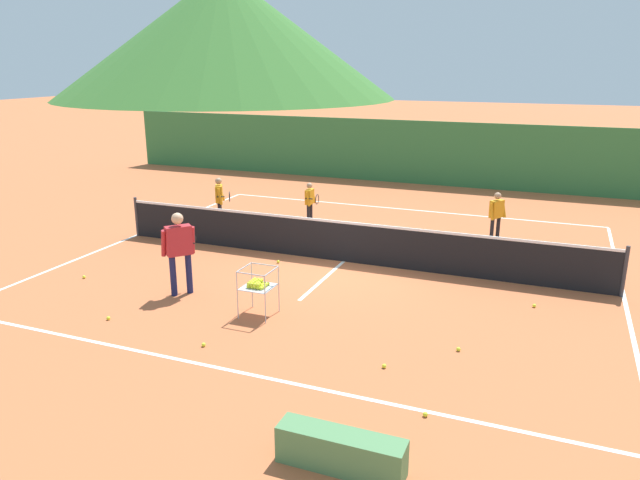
{
  "coord_description": "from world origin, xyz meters",
  "views": [
    {
      "loc": [
        4.45,
        -12.59,
        4.49
      ],
      "look_at": [
        -0.07,
        -1.31,
        0.88
      ],
      "focal_mm": 33.75,
      "sensor_mm": 36.0,
      "label": 1
    }
  ],
  "objects": [
    {
      "name": "ground_plane",
      "position": [
        0.0,
        0.0,
        0.0
      ],
      "size": [
        120.0,
        120.0,
        0.0
      ],
      "primitive_type": "plane",
      "color": "#BC6038"
    },
    {
      "name": "line_baseline_near",
      "position": [
        0.0,
        -5.52,
        0.0
      ],
      "size": [
        11.85,
        0.08,
        0.01
      ],
      "primitive_type": "cube",
      "color": "white",
      "rests_on": "ground"
    },
    {
      "name": "line_baseline_far",
      "position": [
        0.0,
        5.6,
        0.0
      ],
      "size": [
        11.85,
        0.08,
        0.01
      ],
      "primitive_type": "cube",
      "color": "white",
      "rests_on": "ground"
    },
    {
      "name": "line_sideline_west",
      "position": [
        -5.93,
        0.0,
        0.0
      ],
      "size": [
        0.08,
        11.13,
        0.01
      ],
      "primitive_type": "cube",
      "color": "white",
      "rests_on": "ground"
    },
    {
      "name": "line_sideline_east",
      "position": [
        5.93,
        0.0,
        0.0
      ],
      "size": [
        0.08,
        11.13,
        0.01
      ],
      "primitive_type": "cube",
      "color": "white",
      "rests_on": "ground"
    },
    {
      "name": "line_service_center",
      "position": [
        0.0,
        0.0,
        0.0
      ],
      "size": [
        0.08,
        5.18,
        0.01
      ],
      "primitive_type": "cube",
      "color": "white",
      "rests_on": "ground"
    },
    {
      "name": "tennis_net",
      "position": [
        0.0,
        0.0,
        0.5
      ],
      "size": [
        11.82,
        0.08,
        1.05
      ],
      "color": "#333338",
      "rests_on": "ground"
    },
    {
      "name": "instructor",
      "position": [
        -2.33,
        -3.13,
        1.01
      ],
      "size": [
        0.6,
        0.81,
        1.68
      ],
      "color": "#191E4C",
      "rests_on": "ground"
    },
    {
      "name": "student_0",
      "position": [
        -4.37,
        1.77,
        0.82
      ],
      "size": [
        0.63,
        0.56,
        1.37
      ],
      "color": "black",
      "rests_on": "ground"
    },
    {
      "name": "student_1",
      "position": [
        -2.04,
        2.82,
        0.73
      ],
      "size": [
        0.42,
        0.58,
        1.21
      ],
      "color": "black",
      "rests_on": "ground"
    },
    {
      "name": "student_2",
      "position": [
        3.09,
        2.98,
        0.78
      ],
      "size": [
        0.43,
        0.5,
        1.3
      ],
      "color": "black",
      "rests_on": "ground"
    },
    {
      "name": "ball_cart",
      "position": [
        -0.43,
        -3.5,
        0.6
      ],
      "size": [
        0.58,
        0.58,
        0.9
      ],
      "color": "#B7B7BC",
      "rests_on": "ground"
    },
    {
      "name": "tennis_ball_0",
      "position": [
        -4.82,
        -3.17,
        0.03
      ],
      "size": [
        0.07,
        0.07,
        0.07
      ],
      "primitive_type": "sphere",
      "color": "yellow",
      "rests_on": "ground"
    },
    {
      "name": "tennis_ball_1",
      "position": [
        -0.66,
        -4.99,
        0.03
      ],
      "size": [
        0.07,
        0.07,
        0.07
      ],
      "primitive_type": "sphere",
      "color": "yellow",
      "rests_on": "ground"
    },
    {
      "name": "tennis_ball_2",
      "position": [
        3.16,
        -5.64,
        0.03
      ],
      "size": [
        0.07,
        0.07,
        0.07
      ],
      "primitive_type": "sphere",
      "color": "yellow",
      "rests_on": "ground"
    },
    {
      "name": "tennis_ball_3",
      "position": [
        4.29,
        -1.23,
        0.03
      ],
      "size": [
        0.07,
        0.07,
        0.07
      ],
      "primitive_type": "sphere",
      "color": "yellow",
      "rests_on": "ground"
    },
    {
      "name": "tennis_ball_4",
      "position": [
        2.29,
        -4.58,
        0.03
      ],
      "size": [
        0.07,
        0.07,
        0.07
      ],
      "primitive_type": "sphere",
      "color": "yellow",
      "rests_on": "ground"
    },
    {
      "name": "tennis_ball_5",
      "position": [
        -2.84,
        -4.72,
        0.03
      ],
      "size": [
        0.07,
        0.07,
        0.07
      ],
      "primitive_type": "sphere",
      "color": "yellow",
      "rests_on": "ground"
    },
    {
      "name": "tennis_ball_6",
      "position": [
        -1.37,
        -0.67,
        0.03
      ],
      "size": [
        0.07,
        0.07,
        0.07
      ],
      "primitive_type": "sphere",
      "color": "yellow",
      "rests_on": "ground"
    },
    {
      "name": "tennis_ball_7",
      "position": [
        3.25,
        -3.59,
        0.03
      ],
      "size": [
        0.07,
        0.07,
        0.07
      ],
      "primitive_type": "sphere",
      "color": "yellow",
      "rests_on": "ground"
    },
    {
      "name": "windscreen_fence",
      "position": [
        0.0,
        9.87,
        1.19
      ],
      "size": [
        26.07,
        0.08,
        2.38
      ],
      "primitive_type": "cube",
      "color": "#33753D",
      "rests_on": "ground"
    },
    {
      "name": "courtside_bench",
      "position": [
        2.48,
        -7.05,
        0.23
      ],
      "size": [
        1.5,
        0.36,
        0.46
      ],
      "primitive_type": "cube",
      "color": "#4C7F4C",
      "rests_on": "ground"
    },
    {
      "name": "hill_0",
      "position": [
        -35.52,
        55.62,
        7.59
      ],
      "size": [
        42.12,
        42.12,
        15.18
      ],
      "primitive_type": "cone",
      "color": "#38702D",
      "rests_on": "ground"
    }
  ]
}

